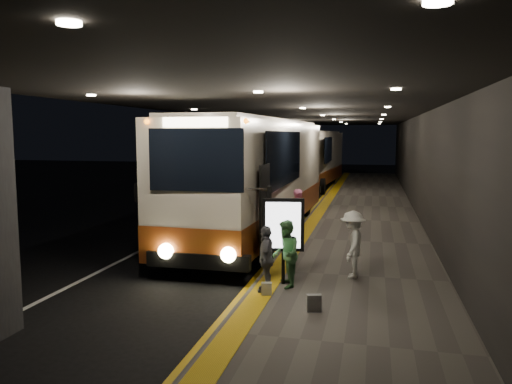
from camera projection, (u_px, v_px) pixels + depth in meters
The scene contains 18 objects.
ground at pixel (210, 244), 16.36m from camera, with size 90.00×90.00×0.00m, color black.
lane_line_white at pixel (208, 217), 21.60m from camera, with size 0.12×50.00×0.01m, color silver.
kerb_stripe_yellow at pixel (303, 221), 20.65m from camera, with size 0.18×50.00×0.01m, color gold.
sidewalk at pixel (362, 222), 20.10m from camera, with size 4.50×50.00×0.15m, color #514C44.
tactile_strip at pixel (315, 218), 20.52m from camera, with size 0.50×50.00×0.01m, color gold.
terminal_wall at pixel (423, 150), 19.24m from camera, with size 0.10×50.00×6.00m, color black.
support_columns at pixel (206, 168), 20.31m from camera, with size 0.80×24.80×4.40m.
canopy at pixel (308, 109), 20.09m from camera, with size 9.00×50.00×0.40m, color black.
coach_main at pixel (257, 181), 17.81m from camera, with size 3.09×12.88×3.99m.
coach_second at pixel (312, 161), 33.35m from camera, with size 3.24×11.90×3.69m.
passenger_boarding at pixel (299, 214), 16.38m from camera, with size 0.60×0.40×1.66m, color #D06190.
passenger_waiting_green at pixel (286, 254), 11.22m from camera, with size 0.74×0.46×1.52m, color #427744.
passenger_waiting_white at pixel (352, 244), 11.97m from camera, with size 1.04×0.49×1.62m, color white.
passenger_waiting_grey at pixel (266, 259), 10.88m from camera, with size 0.86×0.44×1.47m, color #535358.
bag_polka at pixel (314, 303), 9.70m from camera, with size 0.28×0.12×0.34m, color black.
bag_plain at pixel (267, 289), 10.68m from camera, with size 0.22×0.13×0.28m, color #B9BAAE.
info_sign at pixel (283, 226), 11.37m from camera, with size 0.94×0.28×1.99m.
stanchion_post at pixel (283, 249), 12.76m from camera, with size 0.05×0.05×1.01m, color black.
Camera 1 is at (5.15, -15.27, 3.59)m, focal length 35.00 mm.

